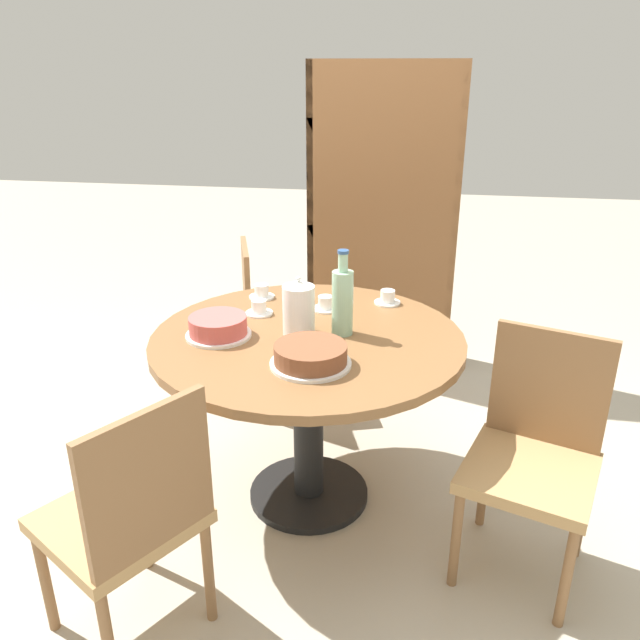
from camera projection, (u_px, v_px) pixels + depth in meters
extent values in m
plane|color=#B2A893|center=(309.00, 495.00, 2.66)|extent=(14.00, 14.00, 0.00)
cylinder|color=black|center=(309.00, 492.00, 2.66)|extent=(0.50, 0.50, 0.03)
cylinder|color=black|center=(308.00, 420.00, 2.52)|extent=(0.12, 0.12, 0.68)
cylinder|color=brown|center=(308.00, 339.00, 2.39)|extent=(1.20, 1.20, 0.04)
cylinder|color=olive|center=(325.00, 377.00, 3.24)|extent=(0.03, 0.03, 0.40)
cylinder|color=olive|center=(315.00, 349.00, 3.57)|extent=(0.03, 0.03, 0.40)
cylinder|color=olive|center=(255.00, 383.00, 3.19)|extent=(0.03, 0.03, 0.40)
cylinder|color=olive|center=(252.00, 353.00, 3.52)|extent=(0.03, 0.03, 0.40)
cube|color=tan|center=(286.00, 327.00, 3.30)|extent=(0.53, 0.53, 0.04)
cube|color=olive|center=(246.00, 287.00, 3.18)|extent=(0.15, 0.39, 0.43)
cylinder|color=olive|center=(143.00, 522.00, 2.21)|extent=(0.03, 0.03, 0.40)
cylinder|color=olive|center=(45.00, 580.00, 1.96)|extent=(0.03, 0.03, 0.40)
cylinder|color=olive|center=(208.00, 571.00, 2.00)|extent=(0.03, 0.03, 0.40)
cube|color=tan|center=(119.00, 520.00, 1.90)|extent=(0.58, 0.58, 0.04)
cube|color=olive|center=(149.00, 482.00, 1.69)|extent=(0.23, 0.36, 0.43)
cylinder|color=olive|center=(456.00, 539.00, 2.13)|extent=(0.03, 0.03, 0.40)
cylinder|color=olive|center=(566.00, 577.00, 1.97)|extent=(0.03, 0.03, 0.40)
cylinder|color=olive|center=(484.00, 482.00, 2.43)|extent=(0.03, 0.03, 0.40)
cylinder|color=olive|center=(583.00, 511.00, 2.26)|extent=(0.03, 0.03, 0.40)
cube|color=tan|center=(529.00, 473.00, 2.12)|extent=(0.53, 0.53, 0.04)
cube|color=olive|center=(549.00, 387.00, 2.19)|extent=(0.39, 0.16, 0.43)
cube|color=brown|center=(454.00, 225.00, 3.52)|extent=(0.04, 0.28, 1.74)
cube|color=brown|center=(314.00, 219.00, 3.65)|extent=(0.04, 0.28, 1.74)
cube|color=brown|center=(381.00, 227.00, 3.47)|extent=(0.84, 0.02, 1.74)
cube|color=brown|center=(378.00, 355.00, 3.91)|extent=(0.77, 0.27, 0.04)
cube|color=brown|center=(380.00, 293.00, 3.75)|extent=(0.77, 0.27, 0.04)
cube|color=brown|center=(383.00, 222.00, 3.59)|extent=(0.77, 0.27, 0.04)
cube|color=brown|center=(386.00, 144.00, 3.42)|extent=(0.77, 0.27, 0.04)
cube|color=brown|center=(389.00, 62.00, 3.26)|extent=(0.77, 0.27, 0.04)
cube|color=#B72D28|center=(413.00, 334.00, 3.80)|extent=(0.35, 0.21, 0.30)
cube|color=teal|center=(345.00, 328.00, 3.86)|extent=(0.35, 0.21, 0.31)
cube|color=teal|center=(421.00, 272.00, 3.64)|extent=(0.30, 0.21, 0.27)
cube|color=teal|center=(342.00, 264.00, 3.71)|extent=(0.30, 0.21, 0.31)
cube|color=orange|center=(421.00, 192.00, 3.47)|extent=(0.35, 0.21, 0.33)
cube|color=black|center=(347.00, 190.00, 3.54)|extent=(0.35, 0.21, 0.33)
cube|color=gold|center=(431.00, 107.00, 3.30)|extent=(0.31, 0.21, 0.36)
cube|color=#234793|center=(344.00, 112.00, 3.38)|extent=(0.31, 0.21, 0.30)
cylinder|color=white|center=(299.00, 310.00, 2.36)|extent=(0.12, 0.12, 0.19)
cone|color=white|center=(298.00, 284.00, 2.32)|extent=(0.11, 0.11, 0.02)
sphere|color=white|center=(298.00, 279.00, 2.31)|extent=(0.02, 0.02, 0.02)
cylinder|color=#99C6A3|center=(342.00, 303.00, 2.35)|extent=(0.08, 0.08, 0.25)
cylinder|color=#99C6A3|center=(343.00, 263.00, 2.29)|extent=(0.04, 0.04, 0.07)
cylinder|color=#2D5184|center=(343.00, 252.00, 2.27)|extent=(0.04, 0.04, 0.01)
cylinder|color=white|center=(311.00, 364.00, 2.14)|extent=(0.28, 0.28, 0.01)
cylinder|color=brown|center=(311.00, 354.00, 2.12)|extent=(0.25, 0.25, 0.06)
cylinder|color=white|center=(219.00, 335.00, 2.37)|extent=(0.25, 0.25, 0.01)
cylinder|color=#C65651|center=(218.00, 325.00, 2.35)|extent=(0.22, 0.22, 0.07)
cylinder|color=white|center=(325.00, 309.00, 2.62)|extent=(0.11, 0.11, 0.01)
cylinder|color=white|center=(325.00, 302.00, 2.61)|extent=(0.06, 0.06, 0.05)
cylinder|color=white|center=(262.00, 297.00, 2.76)|extent=(0.11, 0.11, 0.01)
cylinder|color=white|center=(262.00, 290.00, 2.75)|extent=(0.06, 0.06, 0.05)
cylinder|color=white|center=(259.00, 313.00, 2.58)|extent=(0.11, 0.11, 0.01)
cylinder|color=white|center=(259.00, 306.00, 2.57)|extent=(0.06, 0.06, 0.05)
cylinder|color=white|center=(387.00, 303.00, 2.69)|extent=(0.11, 0.11, 0.01)
cylinder|color=white|center=(388.00, 296.00, 2.68)|extent=(0.06, 0.06, 0.05)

